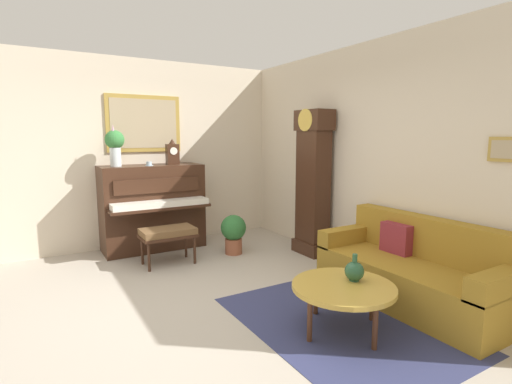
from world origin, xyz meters
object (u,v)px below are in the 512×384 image
Objects in this scene: piano at (153,207)px; flower_vase at (115,144)px; grandfather_clock at (313,186)px; teacup at (149,164)px; couch at (413,272)px; mantel_clock at (172,153)px; green_jug at (354,271)px; coffee_table at (343,288)px; potted_plant at (233,232)px; piano_bench at (168,234)px.

flower_vase is (0.00, -0.49, 0.93)m from piano.
grandfather_clock reaches higher than teacup.
mantel_clock is (-3.20, -1.39, 1.11)m from couch.
mantel_clock is 1.58× the size of green_jug.
mantel_clock reaches higher than green_jug.
grandfather_clock is 2.81m from flower_vase.
mantel_clock reaches higher than couch.
mantel_clock is at bearing 104.43° from teacup.
teacup is (0.10, 0.43, -0.29)m from flower_vase.
couch is at bearing 94.39° from coffee_table.
flower_vase is at bearing -120.35° from grandfather_clock.
couch reaches higher than potted_plant.
couch is at bearing -5.23° from grandfather_clock.
teacup is at bearing -164.14° from green_jug.
flower_vase reaches higher than couch.
coffee_table is 3.67× the size of green_jug.
mantel_clock is at bearing -173.61° from coffee_table.
potted_plant is (0.84, 1.39, -1.24)m from flower_vase.
grandfather_clock reaches higher than coffee_table.
flower_vase reaches higher than piano_bench.
couch is 7.92× the size of green_jug.
potted_plant is at bearing -119.17° from grandfather_clock.
piano_bench reaches higher than coffee_table.
green_jug reaches higher than piano_bench.
flower_vase is 2.04m from potted_plant.
couch is (1.82, -0.17, -0.65)m from grandfather_clock.
potted_plant is (-2.41, 0.06, -0.18)m from green_jug.
grandfather_clock is at bearing 60.83° from potted_plant.
piano is 6.00× the size of green_jug.
piano is 1.27m from potted_plant.
couch is 3.28× the size of flower_vase.
couch reaches higher than green_jug.
couch is 16.38× the size of teacup.
teacup is 3.37m from green_jug.
mantel_clock is at bearing 89.50° from piano.
flower_vase is (-0.00, -0.82, 0.14)m from mantel_clock.
grandfather_clock reaches higher than green_jug.
piano is at bearing -165.56° from green_jug.
mantel_clock is 0.68× the size of potted_plant.
potted_plant is at bearing 87.94° from piano_bench.
mantel_clock is 1.50m from potted_plant.
flower_vase is at bearing -89.73° from piano.
piano is 2.48× the size of flower_vase.
grandfather_clock is 1.07× the size of couch.
teacup is (-3.10, -1.77, 0.96)m from couch.
couch is 2.16× the size of coffee_table.
piano is 0.65m from teacup.
mantel_clock reaches higher than potted_plant.
flower_vase is at bearing -102.75° from teacup.
flower_vase is (-3.28, -1.18, 1.18)m from coffee_table.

